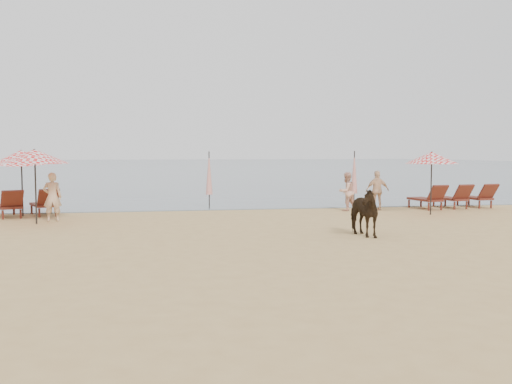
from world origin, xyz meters
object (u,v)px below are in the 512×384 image
umbrella_closed_left (209,173)px  beachgoer_left (52,197)px  beachgoer_right_a (347,192)px  beachgoer_right_b (377,191)px  umbrella_open_left_a (35,156)px  umbrella_open_right (432,158)px  umbrella_open_left_b (21,157)px  lounger_cluster_right (454,197)px  lounger_cluster_left (9,204)px  cow (361,212)px  umbrella_closed_right (354,173)px

umbrella_closed_left → beachgoer_left: (-5.75, -3.56, -0.64)m
beachgoer_right_a → beachgoer_right_b: (1.29, -0.08, 0.03)m
umbrella_open_left_a → beachgoer_left: (0.41, 0.64, -1.40)m
umbrella_closed_left → umbrella_open_left_a: bearing=-145.7°
umbrella_open_left_a → umbrella_open_right: bearing=18.7°
umbrella_open_left_b → beachgoer_left: 2.67m
umbrella_open_left_b → umbrella_closed_left: bearing=22.6°
umbrella_open_left_a → beachgoer_right_a: size_ratio=1.59×
lounger_cluster_right → umbrella_open_left_a: size_ratio=1.39×
lounger_cluster_right → beachgoer_right_b: (-3.49, -0.16, 0.32)m
umbrella_open_left_a → beachgoer_right_b: (12.86, 2.16, -1.43)m
beachgoer_left → umbrella_open_left_b: bearing=-56.2°
lounger_cluster_left → beachgoer_left: beachgoer_left is taller
umbrella_open_right → umbrella_closed_left: bearing=178.7°
lounger_cluster_left → cow: 12.76m
beachgoer_left → umbrella_open_left_a: bearing=54.1°
beachgoer_right_a → umbrella_closed_right: bearing=-144.6°
lounger_cluster_left → umbrella_open_left_b: (0.37, 0.42, 1.73)m
umbrella_open_right → umbrella_open_left_a: bearing=-154.2°
umbrella_closed_right → umbrella_closed_left: bearing=174.9°
cow → lounger_cluster_left: bearing=141.0°
umbrella_open_left_b → beachgoer_left: bearing=-44.3°
umbrella_open_left_a → beachgoer_right_a: 11.88m
umbrella_closed_right → beachgoer_right_b: umbrella_closed_right is taller
beachgoer_right_b → umbrella_closed_right: bearing=-68.3°
umbrella_closed_right → beachgoer_left: bearing=-165.9°
umbrella_open_left_b → umbrella_open_right: bearing=0.6°
lounger_cluster_left → beachgoer_right_b: size_ratio=2.26×
beachgoer_left → umbrella_closed_left: bearing=-151.2°
umbrella_closed_right → beachgoer_right_b: (0.46, -1.49, -0.68)m
beachgoer_left → beachgoer_right_b: 12.54m
lounger_cluster_right → cow: size_ratio=2.11×
beachgoer_right_b → lounger_cluster_left: bearing=4.9°
umbrella_open_right → beachgoer_left: size_ratio=1.42×
umbrella_closed_left → beachgoer_right_b: bearing=-17.0°
cow → umbrella_closed_left: bearing=103.7°
umbrella_open_right → beachgoer_right_b: 2.72m
umbrella_open_right → cow: bearing=-109.5°
cow → beachgoer_left: 10.55m
lounger_cluster_left → beachgoer_right_b: (14.18, 0.11, 0.32)m
beachgoer_left → beachgoer_right_b: (12.44, 1.52, -0.03)m
lounger_cluster_right → umbrella_open_left_b: (-17.31, 0.15, 1.72)m
lounger_cluster_left → umbrella_closed_left: umbrella_closed_left is taller
umbrella_open_left_a → umbrella_open_left_b: 2.65m
umbrella_open_right → umbrella_closed_left: 9.01m
umbrella_closed_left → beachgoer_right_a: bearing=-20.0°
lounger_cluster_left → umbrella_open_left_a: (1.32, -2.06, 1.76)m
umbrella_open_left_b → cow: bearing=-24.1°
umbrella_open_left_b → umbrella_closed_right: 13.43m
beachgoer_left → beachgoer_right_b: size_ratio=1.04×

